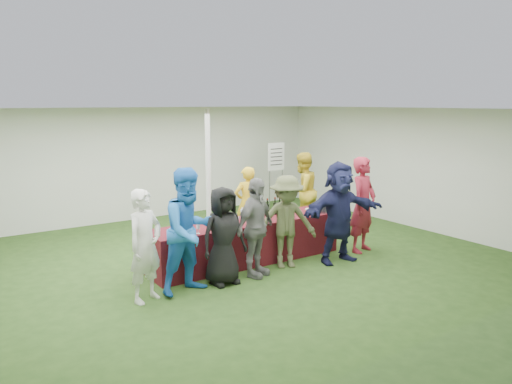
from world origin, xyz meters
TOP-DOWN VIEW (x-y plane):
  - ground at (0.00, 0.00)m, footprint 60.00×60.00m
  - tent at (0.50, 1.20)m, footprint 10.00×10.00m
  - serving_table at (0.47, -0.26)m, footprint 3.60×0.80m
  - wine_bottles at (1.15, -0.11)m, footprint 0.86×0.12m
  - wine_glasses at (0.04, -0.52)m, footprint 2.82×0.11m
  - water_bottle at (0.43, -0.18)m, footprint 0.07×0.07m
  - bar_towel at (2.04, -0.21)m, footprint 0.25×0.18m
  - dump_bucket at (2.05, -0.48)m, footprint 0.25×0.25m
  - wine_list_sign at (3.28, 2.73)m, footprint 0.50×0.03m
  - staff_pourer at (1.27, 0.97)m, footprint 0.60×0.43m
  - staff_back at (2.78, 1.04)m, footprint 0.95×0.80m
  - customer_0 at (-1.69, -0.96)m, footprint 0.70×0.60m
  - customer_1 at (-1.00, -1.00)m, footprint 1.02×0.85m
  - customer_2 at (-0.42, -0.97)m, footprint 0.77×0.51m
  - customer_3 at (0.18, -0.97)m, footprint 1.04×0.75m
  - customer_4 at (0.88, -0.88)m, footprint 1.18×0.93m
  - customer_5 at (1.83, -1.16)m, footprint 1.71×0.65m
  - customer_6 at (2.65, -0.94)m, footprint 0.76×0.61m

SIDE VIEW (x-z plane):
  - ground at x=0.00m, z-range 0.00..0.00m
  - serving_table at x=0.47m, z-range 0.00..0.75m
  - staff_pourer at x=1.27m, z-range 0.00..1.53m
  - bar_towel at x=2.04m, z-range 0.75..0.78m
  - customer_2 at x=-0.42m, z-range 0.00..1.55m
  - customer_4 at x=0.88m, z-range 0.00..1.61m
  - customer_0 at x=-1.69m, z-range 0.00..1.63m
  - customer_3 at x=0.18m, z-range 0.00..1.64m
  - dump_bucket at x=2.05m, z-range 0.75..0.93m
  - water_bottle at x=0.43m, z-range 0.74..0.97m
  - wine_glasses at x=0.04m, z-range 0.78..0.94m
  - staff_back at x=2.78m, z-range 0.00..1.73m
  - wine_bottles at x=1.15m, z-range 0.71..1.03m
  - customer_5 at x=1.83m, z-range 0.00..1.81m
  - customer_6 at x=2.65m, z-range 0.00..1.82m
  - customer_1 at x=-1.00m, z-range 0.00..1.89m
  - wine_list_sign at x=3.28m, z-range 0.42..2.22m
  - tent at x=0.50m, z-range -3.65..6.35m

